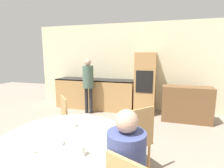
{
  "coord_description": "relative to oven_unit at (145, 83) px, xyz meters",
  "views": [
    {
      "loc": [
        0.89,
        -0.37,
        1.68
      ],
      "look_at": [
        -0.04,
        2.77,
        1.12
      ],
      "focal_mm": 28.0,
      "sensor_mm": 36.0,
      "label": 1
    }
  ],
  "objects": [
    {
      "name": "person_standing",
      "position": [
        -1.54,
        -0.5,
        0.1
      ],
      "size": [
        0.3,
        0.3,
        1.55
      ],
      "color": "#262628",
      "rests_on": "ground_plane"
    },
    {
      "name": "salt_shaker",
      "position": [
        -0.66,
        -3.75,
        -0.05
      ],
      "size": [
        0.03,
        0.03,
        0.09
      ],
      "color": "white",
      "rests_on": "dining_table"
    },
    {
      "name": "kitchen_counter",
      "position": [
        -1.54,
        -0.01,
        -0.39
      ],
      "size": [
        2.43,
        0.6,
        0.92
      ],
      "color": "tan",
      "rests_on": "ground_plane"
    },
    {
      "name": "oven_unit",
      "position": [
        0.0,
        0.0,
        0.0
      ],
      "size": [
        0.57,
        0.59,
        1.73
      ],
      "color": "tan",
      "rests_on": "ground_plane"
    },
    {
      "name": "chair_far_left",
      "position": [
        -1.14,
        -2.57,
        -0.32
      ],
      "size": [
        0.57,
        0.57,
        0.98
      ],
      "rotation": [
        0.0,
        0.0,
        5.47
      ],
      "color": "tan",
      "rests_on": "ground_plane"
    },
    {
      "name": "bowl_centre",
      "position": [
        -0.52,
        -3.54,
        -0.07
      ],
      "size": [
        0.14,
        0.14,
        0.04
      ],
      "color": "silver",
      "rests_on": "dining_table"
    },
    {
      "name": "bowl_near",
      "position": [
        -0.61,
        -3.09,
        -0.07
      ],
      "size": [
        0.12,
        0.12,
        0.05
      ],
      "color": "white",
      "rests_on": "dining_table"
    },
    {
      "name": "cup",
      "position": [
        -0.21,
        -3.64,
        -0.05
      ],
      "size": [
        0.08,
        0.08,
        0.09
      ],
      "color": "silver",
      "rests_on": "dining_table"
    },
    {
      "name": "sideboard",
      "position": [
        1.07,
        -0.38,
        -0.42
      ],
      "size": [
        1.18,
        0.45,
        0.89
      ],
      "color": "brown",
      "rests_on": "ground_plane"
    },
    {
      "name": "wall_back",
      "position": [
        -0.41,
        0.34,
        0.43
      ],
      "size": [
        6.39,
        0.05,
        2.6
      ],
      "color": "beige",
      "rests_on": "ground_plane"
    },
    {
      "name": "chair_far_right",
      "position": [
        0.18,
        -2.69,
        -0.32
      ],
      "size": [
        0.56,
        0.56,
        0.98
      ],
      "rotation": [
        0.0,
        0.0,
        3.98
      ],
      "color": "tan",
      "rests_on": "ground_plane"
    },
    {
      "name": "dining_table",
      "position": [
        -0.54,
        -3.35,
        -0.31
      ],
      "size": [
        1.44,
        1.44,
        0.77
      ],
      "color": "brown",
      "rests_on": "ground_plane"
    }
  ]
}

